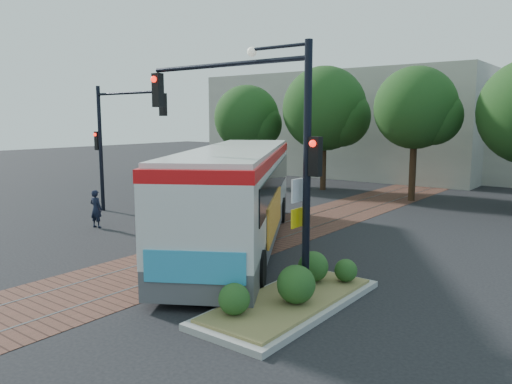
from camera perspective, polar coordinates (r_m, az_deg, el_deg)
ground at (r=15.99m, az=-8.69°, el=-7.93°), size 120.00×120.00×0.00m
trackbed at (r=18.88m, az=0.11°, el=-5.28°), size 3.60×40.00×0.02m
tree_row at (r=28.77m, az=17.48°, el=8.78°), size 26.40×5.60×7.67m
warehouses at (r=41.03m, az=21.07°, el=6.93°), size 40.00×13.00×8.00m
city_bus at (r=17.60m, az=-2.08°, el=0.11°), size 8.97×12.51×3.47m
traffic_island at (r=12.28m, az=4.25°, el=-11.33°), size 2.20×5.20×1.13m
signal_pole_main at (r=12.18m, az=0.88°, el=6.93°), size 5.49×0.46×6.00m
signal_pole_left at (r=24.34m, az=-15.87°, el=6.66°), size 4.99×0.34×6.00m
officer at (r=21.58m, az=-17.82°, el=-1.84°), size 0.63×0.47×1.57m
parked_car at (r=25.82m, az=-2.51°, el=-0.28°), size 4.17×2.16×1.15m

